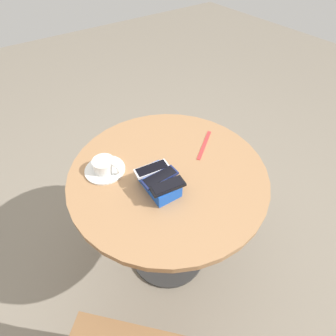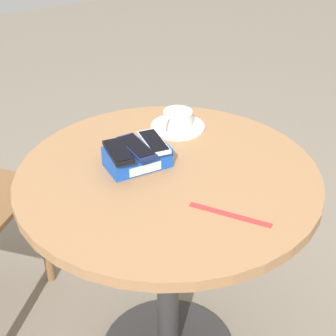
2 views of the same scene
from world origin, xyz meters
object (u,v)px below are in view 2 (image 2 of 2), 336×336
Objects in this scene: round_table at (168,219)px; phone_black at (118,152)px; coffee_cup at (177,119)px; saucer at (178,127)px; phone_navy at (136,147)px; phone_box at (137,157)px; lanyard_strap at (230,215)px; phone_white at (155,142)px.

round_table is 0.26m from phone_black.
coffee_cup is (0.27, 0.13, -0.03)m from phone_black.
coffee_cup is (-0.00, -0.00, 0.03)m from saucer.
saucer is 1.43× the size of coffee_cup.
phone_navy reaches higher than round_table.
phone_box is 0.25m from saucer.
lanyard_strap is at bearing -65.32° from phone_black.
round_table is 6.11× the size of phone_black.
phone_navy is at bearing -139.19° from phone_box.
phone_navy and phone_white have the same top height.
round_table is 0.31m from saucer.
phone_black reaches higher than phone_box.
coffee_cup is (0.21, 0.13, 0.01)m from phone_box.
coffee_cup is at bearing 74.86° from lanyard_strap.
phone_white is (0.06, 0.00, -0.00)m from phone_navy.
saucer is at bearing 52.86° from round_table.
phone_black reaches higher than lanyard_strap.
phone_black reaches higher than round_table.
phone_navy is 0.33m from lanyard_strap.
saucer reaches higher than lanyard_strap.
coffee_cup is at bearing -154.42° from saucer.
saucer is at bearing 40.32° from phone_white.
phone_box is 1.24× the size of phone_white.
lanyard_strap is (-0.12, -0.45, -0.00)m from saucer.
phone_black is at bearing -153.83° from coffee_cup.
lanyard_strap is at bearing -74.41° from phone_box.
phone_white is 0.67× the size of lanyard_strap.
round_table is 0.32m from coffee_cup.
phone_box is at bearing 40.81° from phone_navy.
phone_box reaches higher than saucer.
lanyard_strap is at bearing -81.12° from round_table.
round_table is at bearing -36.44° from phone_black.
coffee_cup reaches higher than lanyard_strap.
phone_black is at bearing 177.33° from phone_navy.
coffee_cup is (0.16, 0.21, 0.19)m from round_table.
phone_white is 0.22m from saucer.
phone_box is (-0.05, 0.08, 0.18)m from round_table.
coffee_cup is 0.46m from lanyard_strap.
phone_black is 0.35m from lanyard_strap.
phone_box is at bearing 122.59° from round_table.
phone_navy is (0.05, -0.00, -0.00)m from phone_black.
lanyard_strap is (0.03, -0.31, -0.06)m from phone_white.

